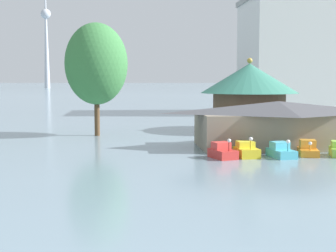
% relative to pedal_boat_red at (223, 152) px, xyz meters
% --- Properties ---
extents(pedal_boat_red, '(2.30, 2.90, 1.77)m').
position_rel_pedal_boat_red_xyz_m(pedal_boat_red, '(0.00, 0.00, 0.00)').
color(pedal_boat_red, red).
rests_on(pedal_boat_red, ground).
extents(pedal_boat_yellow, '(1.88, 2.72, 1.84)m').
position_rel_pedal_boat_red_xyz_m(pedal_boat_yellow, '(2.15, 0.45, 0.00)').
color(pedal_boat_yellow, yellow).
rests_on(pedal_boat_yellow, ground).
extents(pedal_boat_cyan, '(2.02, 3.01, 1.66)m').
position_rel_pedal_boat_red_xyz_m(pedal_boat_cyan, '(5.05, 0.04, -0.02)').
color(pedal_boat_cyan, '#4CB7CC').
rests_on(pedal_boat_cyan, ground).
extents(pedal_boat_orange, '(2.12, 3.01, 1.36)m').
position_rel_pedal_boat_red_xyz_m(pedal_boat_orange, '(7.71, 0.81, -0.02)').
color(pedal_boat_orange, orange).
rests_on(pedal_boat_orange, ground).
extents(boathouse, '(16.57, 8.95, 4.49)m').
position_rel_pedal_boat_red_xyz_m(boathouse, '(6.72, 6.17, 1.80)').
color(boathouse, gray).
rests_on(boathouse, ground).
extents(green_roof_pavilion, '(12.47, 12.47, 9.34)m').
position_rel_pedal_boat_red_xyz_m(green_roof_pavilion, '(7.72, 21.18, 4.43)').
color(green_roof_pavilion, brown).
rests_on(green_roof_pavilion, ground).
extents(shoreline_tree_mid, '(7.29, 7.29, 13.15)m').
position_rel_pedal_boat_red_xyz_m(shoreline_tree_mid, '(-11.44, 17.45, 7.85)').
color(shoreline_tree_mid, brown).
rests_on(shoreline_tree_mid, ground).
extents(background_building_block, '(36.46, 17.41, 22.51)m').
position_rel_pedal_boat_red_xyz_m(background_building_block, '(33.23, 52.71, 10.74)').
color(background_building_block, silver).
rests_on(background_building_block, ground).
extents(distant_broadcast_tower, '(7.78, 7.78, 112.08)m').
position_rel_pedal_boat_red_xyz_m(distant_broadcast_tower, '(-69.78, 350.89, 47.80)').
color(distant_broadcast_tower, '#B7BCC6').
rests_on(distant_broadcast_tower, ground).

